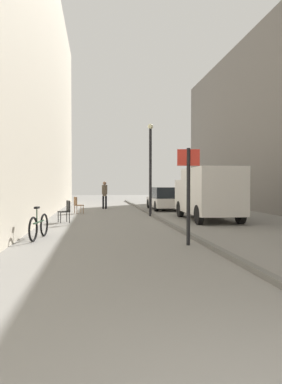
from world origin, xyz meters
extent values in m
plane|color=gray|center=(0.00, 12.00, 0.00)|extent=(80.00, 80.00, 0.00)
cube|color=#615F5B|center=(1.58, 12.00, 0.06)|extent=(0.16, 40.00, 0.12)
cylinder|color=black|center=(-0.82, 21.56, 0.43)|extent=(0.13, 0.13, 0.86)
cylinder|color=black|center=(-0.64, 21.58, 0.43)|extent=(0.13, 0.13, 0.86)
cube|color=brown|center=(-0.73, 21.57, 1.23)|extent=(0.26, 0.23, 0.73)
cylinder|color=brown|center=(-0.86, 21.55, 1.29)|extent=(0.10, 0.10, 0.62)
cylinder|color=brown|center=(-0.60, 21.58, 1.29)|extent=(0.10, 0.10, 0.62)
sphere|color=#9E755B|center=(-0.73, 21.57, 1.72)|extent=(0.24, 0.24, 0.24)
cube|color=silver|center=(3.74, 13.00, 1.35)|extent=(2.02, 3.49, 2.02)
cube|color=silver|center=(3.78, 15.40, 1.10)|extent=(1.99, 1.38, 1.52)
cube|color=black|center=(3.79, 15.87, 1.43)|extent=(1.65, 0.07, 0.67)
cylinder|color=black|center=(2.89, 15.28, 0.40)|extent=(0.23, 0.80, 0.80)
cylinder|color=black|center=(4.66, 15.25, 0.40)|extent=(0.23, 0.80, 0.80)
cylinder|color=black|center=(2.84, 11.98, 0.40)|extent=(0.23, 0.80, 0.80)
cylinder|color=black|center=(4.61, 11.95, 0.40)|extent=(0.23, 0.80, 0.80)
cube|color=silver|center=(3.13, 20.28, 0.49)|extent=(1.82, 4.21, 0.55)
cube|color=black|center=(3.13, 20.28, 1.11)|extent=(1.52, 2.53, 0.68)
cylinder|color=black|center=(2.30, 21.71, 0.32)|extent=(0.20, 0.64, 0.64)
cylinder|color=black|center=(3.94, 21.71, 0.32)|extent=(0.20, 0.64, 0.64)
cylinder|color=black|center=(2.32, 18.85, 0.32)|extent=(0.20, 0.64, 0.64)
cylinder|color=black|center=(3.96, 18.86, 0.32)|extent=(0.20, 0.64, 0.64)
cylinder|color=black|center=(1.13, 7.38, 1.30)|extent=(0.10, 0.10, 2.60)
cube|color=red|center=(1.13, 7.38, 2.35)|extent=(0.60, 0.11, 0.44)
cylinder|color=black|center=(1.47, 15.93, 2.25)|extent=(0.14, 0.14, 4.50)
sphere|color=beige|center=(1.47, 15.93, 4.62)|extent=(0.28, 0.28, 0.28)
torus|color=black|center=(-2.94, 9.52, 0.36)|extent=(0.16, 0.72, 0.72)
torus|color=black|center=(-3.10, 8.48, 0.36)|extent=(0.16, 0.72, 0.72)
cylinder|color=#335138|center=(-3.02, 9.00, 0.51)|extent=(0.19, 0.94, 0.05)
cylinder|color=#335138|center=(-3.05, 8.81, 0.73)|extent=(0.04, 0.04, 0.40)
cube|color=black|center=(-3.05, 8.81, 0.95)|extent=(0.13, 0.25, 0.06)
cylinder|color=black|center=(-2.79, 13.15, 0.23)|extent=(0.04, 0.04, 0.45)
cylinder|color=black|center=(-2.93, 13.50, 0.23)|extent=(0.04, 0.04, 0.45)
cylinder|color=black|center=(-2.45, 13.28, 0.23)|extent=(0.04, 0.04, 0.45)
cylinder|color=black|center=(-2.58, 13.63, 0.23)|extent=(0.04, 0.04, 0.45)
cube|color=black|center=(-2.69, 13.39, 0.47)|extent=(0.57, 0.57, 0.04)
cube|color=black|center=(-2.50, 13.46, 0.71)|extent=(0.20, 0.42, 0.45)
cylinder|color=brown|center=(-2.16, 18.17, 0.23)|extent=(0.04, 0.04, 0.45)
cylinder|color=brown|center=(-2.02, 17.82, 0.23)|extent=(0.04, 0.04, 0.45)
cylinder|color=brown|center=(-2.51, 18.02, 0.23)|extent=(0.04, 0.04, 0.45)
cylinder|color=brown|center=(-2.36, 17.68, 0.23)|extent=(0.04, 0.04, 0.45)
cube|color=brown|center=(-2.26, 17.92, 0.47)|extent=(0.58, 0.58, 0.04)
cube|color=brown|center=(-2.45, 17.84, 0.71)|extent=(0.21, 0.42, 0.45)
camera|label=1|loc=(-1.34, -1.51, 1.63)|focal=32.03mm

